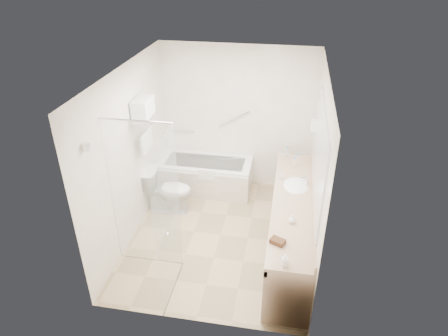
% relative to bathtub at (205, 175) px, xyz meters
% --- Properties ---
extents(floor, '(3.20, 3.20, 0.00)m').
position_rel_bathtub_xyz_m(floor, '(0.50, -1.24, -0.28)').
color(floor, tan).
rests_on(floor, ground).
extents(ceiling, '(2.60, 3.20, 0.10)m').
position_rel_bathtub_xyz_m(ceiling, '(0.50, -1.24, 2.22)').
color(ceiling, silver).
rests_on(ceiling, wall_back).
extents(wall_back, '(2.60, 0.10, 2.50)m').
position_rel_bathtub_xyz_m(wall_back, '(0.50, 0.36, 0.97)').
color(wall_back, white).
rests_on(wall_back, ground).
extents(wall_front, '(2.60, 0.10, 2.50)m').
position_rel_bathtub_xyz_m(wall_front, '(0.50, -2.84, 0.97)').
color(wall_front, white).
rests_on(wall_front, ground).
extents(wall_left, '(0.10, 3.20, 2.50)m').
position_rel_bathtub_xyz_m(wall_left, '(-0.80, -1.24, 0.97)').
color(wall_left, white).
rests_on(wall_left, ground).
extents(wall_right, '(0.10, 3.20, 2.50)m').
position_rel_bathtub_xyz_m(wall_right, '(1.80, -1.24, 0.97)').
color(wall_right, white).
rests_on(wall_right, ground).
extents(bathtub, '(1.60, 0.73, 0.59)m').
position_rel_bathtub_xyz_m(bathtub, '(0.00, 0.00, 0.00)').
color(bathtub, white).
rests_on(bathtub, floor).
extents(grab_bar_short, '(0.40, 0.03, 0.03)m').
position_rel_bathtub_xyz_m(grab_bar_short, '(-0.45, 0.32, 0.67)').
color(grab_bar_short, silver).
rests_on(grab_bar_short, wall_back).
extents(grab_bar_long, '(0.53, 0.03, 0.33)m').
position_rel_bathtub_xyz_m(grab_bar_long, '(0.45, 0.32, 0.97)').
color(grab_bar_long, silver).
rests_on(grab_bar_long, wall_back).
extents(shower_enclosure, '(0.96, 0.91, 2.11)m').
position_rel_bathtub_xyz_m(shower_enclosure, '(-0.13, -2.16, 0.79)').
color(shower_enclosure, silver).
rests_on(shower_enclosure, floor).
extents(towel_shelf, '(0.24, 0.55, 0.81)m').
position_rel_bathtub_xyz_m(towel_shelf, '(-0.67, -0.89, 1.48)').
color(towel_shelf, silver).
rests_on(towel_shelf, wall_left).
extents(vanity_counter, '(0.55, 2.70, 0.95)m').
position_rel_bathtub_xyz_m(vanity_counter, '(1.52, -1.39, 0.36)').
color(vanity_counter, tan).
rests_on(vanity_counter, floor).
extents(sink, '(0.40, 0.52, 0.14)m').
position_rel_bathtub_xyz_m(sink, '(1.55, -0.99, 0.54)').
color(sink, white).
rests_on(sink, vanity_counter).
extents(faucet, '(0.03, 0.03, 0.14)m').
position_rel_bathtub_xyz_m(faucet, '(1.70, -0.99, 0.65)').
color(faucet, silver).
rests_on(faucet, vanity_counter).
extents(mirror, '(0.02, 2.00, 1.20)m').
position_rel_bathtub_xyz_m(mirror, '(1.79, -1.39, 1.27)').
color(mirror, silver).
rests_on(mirror, wall_right).
extents(hairdryer_unit, '(0.08, 0.10, 0.18)m').
position_rel_bathtub_xyz_m(hairdryer_unit, '(1.75, -0.19, 1.17)').
color(hairdryer_unit, white).
rests_on(hairdryer_unit, wall_right).
extents(toilet, '(0.78, 0.48, 0.74)m').
position_rel_bathtub_xyz_m(toilet, '(-0.45, -0.73, 0.09)').
color(toilet, white).
rests_on(toilet, floor).
extents(amenity_basket, '(0.20, 0.17, 0.06)m').
position_rel_bathtub_xyz_m(amenity_basket, '(1.37, -2.30, 0.60)').
color(amenity_basket, '#452A18').
rests_on(amenity_basket, vanity_counter).
extents(soap_bottle_a, '(0.12, 0.16, 0.07)m').
position_rel_bathtub_xyz_m(soap_bottle_a, '(1.46, -2.64, 0.61)').
color(soap_bottle_a, white).
rests_on(soap_bottle_a, vanity_counter).
extents(soap_bottle_b, '(0.09, 0.11, 0.08)m').
position_rel_bathtub_xyz_m(soap_bottle_b, '(1.52, -1.88, 0.62)').
color(soap_bottle_b, white).
rests_on(soap_bottle_b, vanity_counter).
extents(water_bottle_left, '(0.06, 0.06, 0.18)m').
position_rel_bathtub_xyz_m(water_bottle_left, '(1.51, -0.48, 0.66)').
color(water_bottle_left, silver).
rests_on(water_bottle_left, vanity_counter).
extents(water_bottle_mid, '(0.06, 0.06, 0.20)m').
position_rel_bathtub_xyz_m(water_bottle_mid, '(1.56, -0.39, 0.67)').
color(water_bottle_mid, silver).
rests_on(water_bottle_mid, vanity_counter).
extents(water_bottle_right, '(0.06, 0.06, 0.19)m').
position_rel_bathtub_xyz_m(water_bottle_right, '(1.39, -0.14, 0.66)').
color(water_bottle_right, silver).
rests_on(water_bottle_right, vanity_counter).
extents(drinking_glass_near, '(0.09, 0.09, 0.10)m').
position_rel_bathtub_xyz_m(drinking_glass_near, '(1.34, -0.20, 0.62)').
color(drinking_glass_near, silver).
rests_on(drinking_glass_near, vanity_counter).
extents(drinking_glass_far, '(0.09, 0.09, 0.10)m').
position_rel_bathtub_xyz_m(drinking_glass_far, '(1.33, -0.85, 0.62)').
color(drinking_glass_far, silver).
rests_on(drinking_glass_far, vanity_counter).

